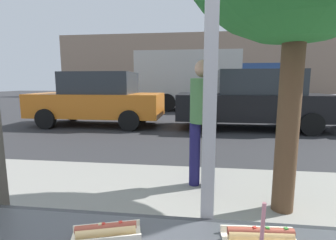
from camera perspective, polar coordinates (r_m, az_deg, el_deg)
The scene contains 9 objects.
ground_plane at distance 9.00m, azimuth 7.27°, elevation -0.80°, with size 60.00×60.00×0.00m, color #2D2D30.
sidewalk_strip at distance 2.86m, azimuth 7.46°, elevation -21.13°, with size 16.00×2.80×0.12m, color gray.
building_facade_far at distance 24.89m, azimuth 7.36°, elevation 12.24°, with size 28.00×1.20×6.06m, color gray.
hotdog_tray_near at distance 0.96m, azimuth -13.93°, elevation -23.46°, with size 0.25×0.16×0.05m.
hotdog_tray_far at distance 0.97m, azimuth 20.35°, elevation -23.57°, with size 0.26×0.12×0.05m.
parked_car_orange at distance 8.81m, azimuth -15.68°, elevation 4.66°, with size 4.38×1.94×1.80m.
parked_car_black at distance 8.30m, azimuth 18.87°, elevation 4.42°, with size 4.65×2.03×1.84m.
box_truck at distance 13.37m, azimuth 7.57°, elevation 9.33°, with size 6.98×2.44×3.01m.
pedestrian at distance 3.21m, azimuth 7.87°, elevation 1.05°, with size 0.32×0.32×1.63m.
Camera 1 is at (-0.04, -0.88, 1.48)m, focal length 26.65 mm.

